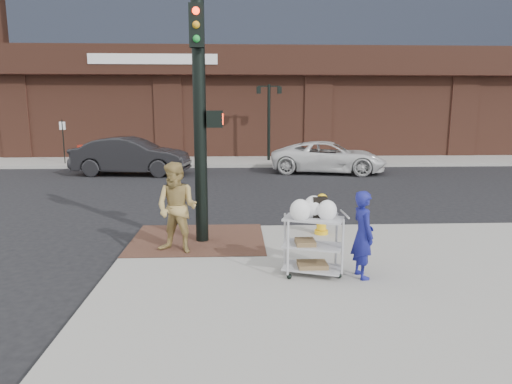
{
  "coord_description": "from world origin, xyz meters",
  "views": [
    {
      "loc": [
        0.22,
        -8.56,
        2.91
      ],
      "look_at": [
        0.62,
        0.48,
        1.25
      ],
      "focal_mm": 32.0,
      "sensor_mm": 36.0,
      "label": 1
    }
  ],
  "objects_px": {
    "fire_hydrant": "(322,213)",
    "traffic_signal_pole": "(201,112)",
    "woman_blue": "(363,234)",
    "pedestrian_tan": "(177,208)",
    "sedan_dark": "(131,156)",
    "minivan_white": "(329,157)",
    "utility_cart": "(313,240)",
    "lamp_post": "(269,114)"
  },
  "relations": [
    {
      "from": "fire_hydrant",
      "to": "traffic_signal_pole",
      "type": "bearing_deg",
      "value": -170.21
    },
    {
      "from": "woman_blue",
      "to": "pedestrian_tan",
      "type": "bearing_deg",
      "value": 55.96
    },
    {
      "from": "sedan_dark",
      "to": "minivan_white",
      "type": "relative_size",
      "value": 0.98
    },
    {
      "from": "sedan_dark",
      "to": "utility_cart",
      "type": "xyz_separation_m",
      "value": [
        5.9,
        -13.05,
        -0.08
      ]
    },
    {
      "from": "sedan_dark",
      "to": "fire_hydrant",
      "type": "bearing_deg",
      "value": -141.82
    },
    {
      "from": "minivan_white",
      "to": "sedan_dark",
      "type": "bearing_deg",
      "value": 105.09
    },
    {
      "from": "traffic_signal_pole",
      "to": "minivan_white",
      "type": "bearing_deg",
      "value": 66.31
    },
    {
      "from": "woman_blue",
      "to": "sedan_dark",
      "type": "height_order",
      "value": "sedan_dark"
    },
    {
      "from": "utility_cart",
      "to": "fire_hydrant",
      "type": "relative_size",
      "value": 1.45
    },
    {
      "from": "woman_blue",
      "to": "traffic_signal_pole",
      "type": "bearing_deg",
      "value": 42.21
    },
    {
      "from": "woman_blue",
      "to": "sedan_dark",
      "type": "relative_size",
      "value": 0.29
    },
    {
      "from": "pedestrian_tan",
      "to": "utility_cart",
      "type": "distance_m",
      "value": 2.77
    },
    {
      "from": "pedestrian_tan",
      "to": "sedan_dark",
      "type": "relative_size",
      "value": 0.35
    },
    {
      "from": "woman_blue",
      "to": "pedestrian_tan",
      "type": "distance_m",
      "value": 3.54
    },
    {
      "from": "lamp_post",
      "to": "sedan_dark",
      "type": "distance_m",
      "value": 7.88
    },
    {
      "from": "lamp_post",
      "to": "woman_blue",
      "type": "bearing_deg",
      "value": -89.04
    },
    {
      "from": "pedestrian_tan",
      "to": "utility_cart",
      "type": "height_order",
      "value": "pedestrian_tan"
    },
    {
      "from": "fire_hydrant",
      "to": "pedestrian_tan",
      "type": "bearing_deg",
      "value": -158.9
    },
    {
      "from": "lamp_post",
      "to": "minivan_white",
      "type": "bearing_deg",
      "value": -58.25
    },
    {
      "from": "pedestrian_tan",
      "to": "minivan_white",
      "type": "height_order",
      "value": "pedestrian_tan"
    },
    {
      "from": "pedestrian_tan",
      "to": "sedan_dark",
      "type": "height_order",
      "value": "pedestrian_tan"
    },
    {
      "from": "lamp_post",
      "to": "utility_cart",
      "type": "height_order",
      "value": "lamp_post"
    },
    {
      "from": "minivan_white",
      "to": "lamp_post",
      "type": "bearing_deg",
      "value": 45.18
    },
    {
      "from": "pedestrian_tan",
      "to": "utility_cart",
      "type": "relative_size",
      "value": 1.33
    },
    {
      "from": "lamp_post",
      "to": "woman_blue",
      "type": "xyz_separation_m",
      "value": [
        0.29,
        -17.43,
        -1.74
      ]
    },
    {
      "from": "lamp_post",
      "to": "pedestrian_tan",
      "type": "xyz_separation_m",
      "value": [
        -2.92,
        -15.95,
        -1.59
      ]
    },
    {
      "from": "lamp_post",
      "to": "pedestrian_tan",
      "type": "distance_m",
      "value": 16.29
    },
    {
      "from": "pedestrian_tan",
      "to": "fire_hydrant",
      "type": "distance_m",
      "value": 3.28
    },
    {
      "from": "sedan_dark",
      "to": "minivan_white",
      "type": "bearing_deg",
      "value": -81.91
    },
    {
      "from": "pedestrian_tan",
      "to": "fire_hydrant",
      "type": "bearing_deg",
      "value": 41.87
    },
    {
      "from": "traffic_signal_pole",
      "to": "sedan_dark",
      "type": "bearing_deg",
      "value": 109.67
    },
    {
      "from": "sedan_dark",
      "to": "utility_cart",
      "type": "relative_size",
      "value": 3.8
    },
    {
      "from": "lamp_post",
      "to": "utility_cart",
      "type": "bearing_deg",
      "value": -91.67
    },
    {
      "from": "sedan_dark",
      "to": "minivan_white",
      "type": "xyz_separation_m",
      "value": [
        8.87,
        0.26,
        -0.12
      ]
    },
    {
      "from": "lamp_post",
      "to": "utility_cart",
      "type": "xyz_separation_m",
      "value": [
        -0.5,
        -17.28,
        -1.87
      ]
    },
    {
      "from": "sedan_dark",
      "to": "minivan_white",
      "type": "height_order",
      "value": "sedan_dark"
    },
    {
      "from": "pedestrian_tan",
      "to": "sedan_dark",
      "type": "distance_m",
      "value": 12.23
    },
    {
      "from": "lamp_post",
      "to": "fire_hydrant",
      "type": "height_order",
      "value": "lamp_post"
    },
    {
      "from": "woman_blue",
      "to": "pedestrian_tan",
      "type": "height_order",
      "value": "pedestrian_tan"
    },
    {
      "from": "sedan_dark",
      "to": "utility_cart",
      "type": "distance_m",
      "value": 14.32
    },
    {
      "from": "traffic_signal_pole",
      "to": "sedan_dark",
      "type": "height_order",
      "value": "traffic_signal_pole"
    },
    {
      "from": "pedestrian_tan",
      "to": "woman_blue",
      "type": "bearing_deg",
      "value": -3.96
    }
  ]
}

